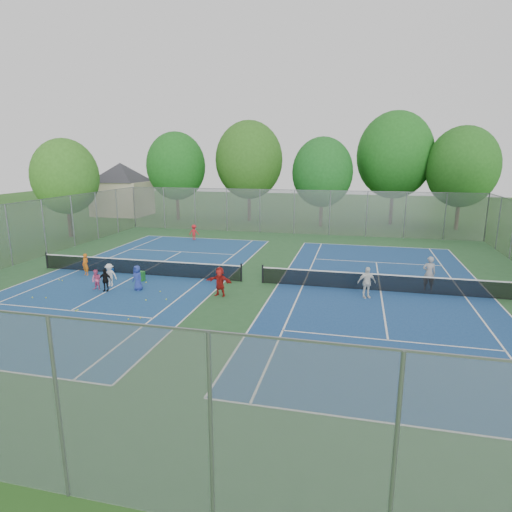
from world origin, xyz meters
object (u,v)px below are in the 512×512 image
at_px(net_right, 381,283).
at_px(instructor, 429,273).
at_px(ball_hopper, 142,276).
at_px(ball_crate, 111,271).
at_px(net_left, 139,267).

xyz_separation_m(net_right, instructor, (2.44, 0.81, 0.46)).
xyz_separation_m(net_right, ball_hopper, (-13.16, -1.21, -0.17)).
xyz_separation_m(ball_hopper, instructor, (15.60, 2.02, 0.63)).
xyz_separation_m(ball_crate, instructor, (18.27, 0.89, 0.78)).
distance_m(net_left, net_right, 14.00).
relative_size(ball_crate, instructor, 0.18).
bearing_deg(net_right, net_left, 180.00).
bearing_deg(net_right, ball_hopper, -174.74).
bearing_deg(net_right, instructor, 18.31).
relative_size(net_right, instructor, 7.02).
bearing_deg(instructor, ball_hopper, 4.90).
bearing_deg(instructor, net_right, 15.84).
xyz_separation_m(net_left, ball_hopper, (0.84, -1.21, -0.17)).
bearing_deg(ball_hopper, net_right, 5.26).
distance_m(ball_crate, ball_hopper, 2.91).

